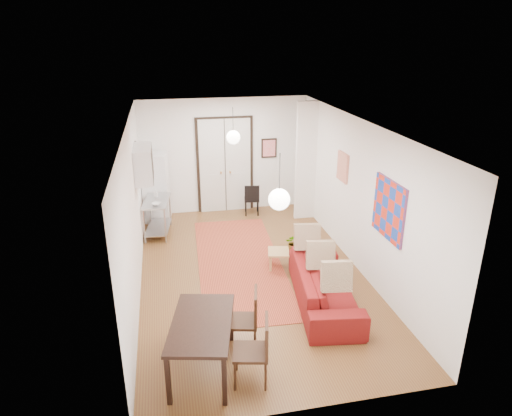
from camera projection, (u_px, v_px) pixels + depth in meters
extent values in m
plane|color=brown|center=(251.00, 273.00, 8.87)|extent=(7.00, 7.00, 0.00)
cube|color=white|center=(251.00, 125.00, 7.82)|extent=(4.20, 7.00, 0.02)
cube|color=white|center=(225.00, 156.00, 11.54)|extent=(4.20, 0.02, 2.90)
cube|color=white|center=(311.00, 310.00, 5.15)|extent=(4.20, 0.02, 2.90)
cube|color=white|center=(133.00, 212.00, 7.95)|extent=(0.02, 7.00, 2.90)
cube|color=white|center=(358.00, 196.00, 8.74)|extent=(0.02, 7.00, 2.90)
cube|color=silver|center=(225.00, 166.00, 11.59)|extent=(1.44, 0.06, 2.50)
cube|color=white|center=(306.00, 162.00, 11.02)|extent=(0.50, 0.10, 2.90)
cube|color=silver|center=(144.00, 164.00, 9.19)|extent=(0.35, 1.00, 0.70)
cube|color=red|center=(389.00, 209.00, 7.53)|extent=(0.05, 1.00, 1.00)
cube|color=beige|center=(343.00, 167.00, 9.34)|extent=(0.05, 0.50, 0.60)
cube|color=red|center=(269.00, 148.00, 11.68)|extent=(0.40, 0.03, 0.50)
cube|color=brown|center=(137.00, 156.00, 9.60)|extent=(0.03, 0.44, 0.54)
sphere|color=white|center=(233.00, 137.00, 9.88)|extent=(0.30, 0.30, 0.30)
cylinder|color=black|center=(233.00, 119.00, 9.74)|extent=(0.01, 0.01, 0.50)
sphere|color=white|center=(279.00, 199.00, 6.23)|extent=(0.30, 0.30, 0.30)
cylinder|color=black|center=(280.00, 171.00, 6.09)|extent=(0.01, 0.01, 0.50)
cube|color=#AB452A|center=(239.00, 263.00, 9.27)|extent=(1.85, 4.48, 0.01)
imported|color=maroon|center=(324.00, 286.00, 7.78)|extent=(2.43, 1.23, 0.68)
cube|color=tan|center=(288.00, 252.00, 8.98)|extent=(0.88, 0.61, 0.04)
cube|color=tan|center=(273.00, 266.00, 8.81)|extent=(0.05, 0.05, 0.32)
cube|color=tan|center=(308.00, 262.00, 8.95)|extent=(0.05, 0.05, 0.32)
cube|color=tan|center=(269.00, 258.00, 9.14)|extent=(0.05, 0.05, 0.32)
cube|color=tan|center=(303.00, 254.00, 9.27)|extent=(0.05, 0.05, 0.32)
imported|color=#396C30|center=(294.00, 243.00, 8.93)|extent=(0.36, 0.33, 0.35)
cube|color=#AAADAF|center=(156.00, 201.00, 10.32)|extent=(0.68, 1.14, 0.04)
cube|color=#AAADAF|center=(159.00, 227.00, 10.55)|extent=(0.64, 1.10, 0.03)
cylinder|color=#AAADAF|center=(147.00, 227.00, 9.96)|extent=(0.04, 0.04, 0.81)
cylinder|color=#AAADAF|center=(168.00, 225.00, 10.05)|extent=(0.04, 0.04, 0.81)
cylinder|color=#AAADAF|center=(148.00, 211.00, 10.87)|extent=(0.04, 0.04, 0.81)
cylinder|color=#AAADAF|center=(167.00, 209.00, 10.96)|extent=(0.04, 0.04, 0.81)
imported|color=silver|center=(156.00, 204.00, 10.03)|extent=(0.23, 0.23, 0.05)
imported|color=teal|center=(156.00, 193.00, 10.51)|extent=(0.09, 0.09, 0.17)
cube|color=white|center=(156.00, 187.00, 11.11)|extent=(0.67, 0.67, 1.69)
cube|color=black|center=(201.00, 324.00, 6.09)|extent=(1.08, 1.53, 0.05)
cube|color=black|center=(179.00, 385.00, 5.58)|extent=(0.07, 0.07, 0.72)
cube|color=black|center=(236.00, 377.00, 5.71)|extent=(0.07, 0.07, 0.72)
cube|color=black|center=(175.00, 323.00, 6.76)|extent=(0.07, 0.07, 0.72)
cube|color=black|center=(222.00, 317.00, 6.89)|extent=(0.07, 0.07, 0.72)
cube|color=#3A2112|center=(241.00, 321.00, 6.63)|extent=(0.54, 0.53, 0.04)
cube|color=#3A2112|center=(239.00, 298.00, 6.73)|extent=(0.13, 0.44, 0.48)
cylinder|color=#3A2112|center=(231.00, 344.00, 6.50)|extent=(0.03, 0.03, 0.46)
cylinder|color=#3A2112|center=(257.00, 341.00, 6.57)|extent=(0.03, 0.03, 0.46)
cylinder|color=#3A2112|center=(227.00, 328.00, 6.86)|extent=(0.03, 0.03, 0.46)
cylinder|color=#3A2112|center=(252.00, 325.00, 6.93)|extent=(0.03, 0.03, 0.46)
cube|color=#3A2112|center=(251.00, 352.00, 5.99)|extent=(0.54, 0.53, 0.04)
cube|color=#3A2112|center=(247.00, 326.00, 6.09)|extent=(0.13, 0.44, 0.48)
cylinder|color=#3A2112|center=(239.00, 379.00, 5.86)|extent=(0.03, 0.03, 0.46)
cylinder|color=#3A2112|center=(268.00, 374.00, 5.93)|extent=(0.03, 0.03, 0.46)
cylinder|color=#3A2112|center=(234.00, 358.00, 6.22)|extent=(0.03, 0.03, 0.46)
cylinder|color=#3A2112|center=(261.00, 355.00, 6.29)|extent=(0.03, 0.03, 0.46)
cube|color=black|center=(252.00, 199.00, 11.63)|extent=(0.42, 0.42, 0.04)
cube|color=black|center=(250.00, 189.00, 11.70)|extent=(0.37, 0.10, 0.40)
cylinder|color=black|center=(247.00, 209.00, 11.53)|extent=(0.03, 0.03, 0.40)
cylinder|color=black|center=(259.00, 208.00, 11.59)|extent=(0.03, 0.03, 0.40)
cylinder|color=black|center=(245.00, 205.00, 11.81)|extent=(0.03, 0.03, 0.40)
cylinder|color=black|center=(256.00, 204.00, 11.87)|extent=(0.03, 0.03, 0.40)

